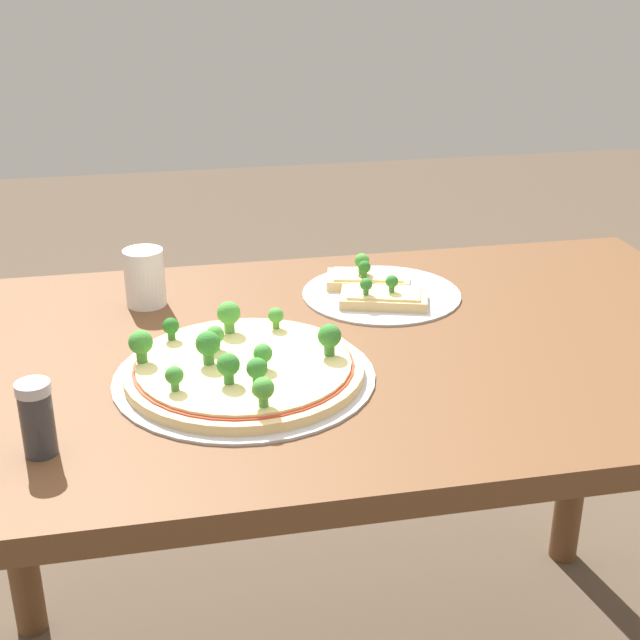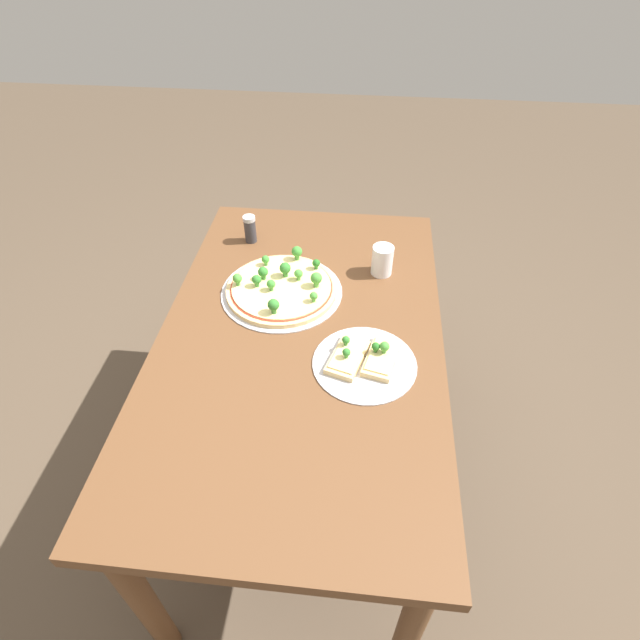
# 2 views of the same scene
# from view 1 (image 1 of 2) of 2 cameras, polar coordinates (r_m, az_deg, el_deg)

# --- Properties ---
(dining_table) EXTENTS (1.26, 0.76, 0.72)m
(dining_table) POSITION_cam_1_polar(r_m,az_deg,el_deg) (1.35, 1.99, -5.29)
(dining_table) COLOR brown
(dining_table) RESTS_ON ground_plane
(pizza_tray_whole) EXTENTS (0.36, 0.36, 0.07)m
(pizza_tray_whole) POSITION_cam_1_polar(r_m,az_deg,el_deg) (1.21, -4.97, -3.04)
(pizza_tray_whole) COLOR #B7B7BC
(pizza_tray_whole) RESTS_ON dining_table
(pizza_tray_slice) EXTENTS (0.26, 0.26, 0.06)m
(pizza_tray_slice) POSITION_cam_1_polar(r_m,az_deg,el_deg) (1.48, 3.70, 1.96)
(pizza_tray_slice) COLOR #B7B7BC
(pizza_tray_slice) RESTS_ON dining_table
(drinking_cup) EXTENTS (0.06, 0.06, 0.09)m
(drinking_cup) POSITION_cam_1_polar(r_m,az_deg,el_deg) (1.45, -11.15, 2.68)
(drinking_cup) COLOR white
(drinking_cup) RESTS_ON dining_table
(condiment_shaker) EXTENTS (0.04, 0.04, 0.09)m
(condiment_shaker) POSITION_cam_1_polar(r_m,az_deg,el_deg) (1.07, -17.66, -6.01)
(condiment_shaker) COLOR #333338
(condiment_shaker) RESTS_ON dining_table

